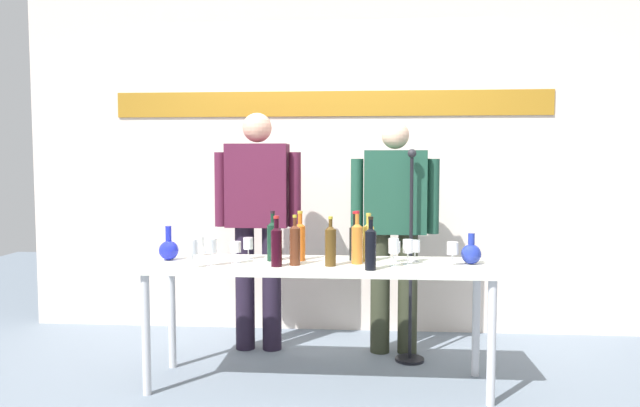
% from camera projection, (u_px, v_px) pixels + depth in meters
% --- Properties ---
extents(ground_plane, '(10.00, 10.00, 0.00)m').
position_uv_depth(ground_plane, '(318.00, 385.00, 3.67)').
color(ground_plane, slate).
extents(back_wall, '(4.99, 0.11, 3.00)m').
position_uv_depth(back_wall, '(330.00, 147.00, 4.82)').
color(back_wall, silver).
rests_on(back_wall, ground).
extents(display_table, '(2.12, 0.57, 0.77)m').
position_uv_depth(display_table, '(318.00, 274.00, 3.62)').
color(display_table, silver).
rests_on(display_table, ground).
extents(decanter_blue_left, '(0.12, 0.12, 0.22)m').
position_uv_depth(decanter_blue_left, '(169.00, 249.00, 3.71)').
color(decanter_blue_left, '#1E28C1').
rests_on(decanter_blue_left, display_table).
extents(decanter_blue_right, '(0.12, 0.12, 0.19)m').
position_uv_depth(decanter_blue_right, '(471.00, 253.00, 3.57)').
color(decanter_blue_right, '#21339D').
rests_on(decanter_blue_right, display_table).
extents(presenter_left, '(0.63, 0.22, 1.73)m').
position_uv_depth(presenter_left, '(258.00, 214.00, 4.31)').
color(presenter_left, black).
rests_on(presenter_left, ground).
extents(presenter_right, '(0.63, 0.22, 1.67)m').
position_uv_depth(presenter_right, '(395.00, 221.00, 4.23)').
color(presenter_right, '#303423').
rests_on(presenter_right, ground).
extents(wine_bottle_0, '(0.07, 0.07, 0.31)m').
position_uv_depth(wine_bottle_0, '(355.00, 240.00, 3.69)').
color(wine_bottle_0, black).
rests_on(wine_bottle_0, display_table).
extents(wine_bottle_1, '(0.07, 0.07, 0.30)m').
position_uv_depth(wine_bottle_1, '(330.00, 244.00, 3.50)').
color(wine_bottle_1, '#4F3614').
rests_on(wine_bottle_1, display_table).
extents(wine_bottle_2, '(0.07, 0.07, 0.31)m').
position_uv_depth(wine_bottle_2, '(273.00, 240.00, 3.68)').
color(wine_bottle_2, '#123020').
rests_on(wine_bottle_2, display_table).
extents(wine_bottle_3, '(0.06, 0.06, 0.31)m').
position_uv_depth(wine_bottle_3, '(371.00, 247.00, 3.37)').
color(wine_bottle_3, black).
rests_on(wine_bottle_3, display_table).
extents(wine_bottle_4, '(0.06, 0.06, 0.30)m').
position_uv_depth(wine_bottle_4, '(295.00, 243.00, 3.52)').
color(wine_bottle_4, '#562917').
rests_on(wine_bottle_4, display_table).
extents(wine_bottle_5, '(0.07, 0.07, 0.31)m').
position_uv_depth(wine_bottle_5, '(300.00, 239.00, 3.70)').
color(wine_bottle_5, orange).
rests_on(wine_bottle_5, display_table).
extents(wine_bottle_6, '(0.06, 0.06, 0.30)m').
position_uv_depth(wine_bottle_6, '(276.00, 245.00, 3.48)').
color(wine_bottle_6, black).
rests_on(wine_bottle_6, display_table).
extents(wine_bottle_7, '(0.07, 0.07, 0.32)m').
position_uv_depth(wine_bottle_7, '(357.00, 242.00, 3.57)').
color(wine_bottle_7, '#C77227').
rests_on(wine_bottle_7, display_table).
extents(wine_bottle_8, '(0.07, 0.07, 0.30)m').
position_uv_depth(wine_bottle_8, '(368.00, 241.00, 3.65)').
color(wine_bottle_8, gold).
rests_on(wine_bottle_8, display_table).
extents(wine_glass_left_0, '(0.06, 0.06, 0.14)m').
position_uv_depth(wine_glass_left_0, '(248.00, 244.00, 3.75)').
color(wine_glass_left_0, white).
rests_on(wine_glass_left_0, display_table).
extents(wine_glass_left_1, '(0.06, 0.06, 0.13)m').
position_uv_depth(wine_glass_left_1, '(236.00, 248.00, 3.59)').
color(wine_glass_left_1, white).
rests_on(wine_glass_left_1, display_table).
extents(wine_glass_left_2, '(0.06, 0.06, 0.17)m').
position_uv_depth(wine_glass_left_2, '(193.00, 248.00, 3.44)').
color(wine_glass_left_2, white).
rests_on(wine_glass_left_2, display_table).
extents(wine_glass_left_3, '(0.07, 0.07, 0.16)m').
position_uv_depth(wine_glass_left_3, '(211.00, 246.00, 3.50)').
color(wine_glass_left_3, white).
rests_on(wine_glass_left_3, display_table).
extents(wine_glass_left_4, '(0.07, 0.07, 0.13)m').
position_uv_depth(wine_glass_left_4, '(199.00, 242.00, 3.88)').
color(wine_glass_left_4, white).
rests_on(wine_glass_left_4, display_table).
extents(wine_glass_right_0, '(0.06, 0.06, 0.13)m').
position_uv_depth(wine_glass_right_0, '(395.00, 247.00, 3.63)').
color(wine_glass_right_0, white).
rests_on(wine_glass_right_0, display_table).
extents(wine_glass_right_1, '(0.07, 0.07, 0.14)m').
position_uv_depth(wine_glass_right_1, '(453.00, 249.00, 3.50)').
color(wine_glass_right_1, white).
rests_on(wine_glass_right_1, display_table).
extents(wine_glass_right_2, '(0.06, 0.06, 0.13)m').
position_uv_depth(wine_glass_right_2, '(415.00, 247.00, 3.65)').
color(wine_glass_right_2, white).
rests_on(wine_glass_right_2, display_table).
extents(wine_glass_right_3, '(0.06, 0.06, 0.15)m').
position_uv_depth(wine_glass_right_3, '(408.00, 247.00, 3.54)').
color(wine_glass_right_3, white).
rests_on(wine_glass_right_3, display_table).
extents(wine_glass_right_4, '(0.06, 0.06, 0.17)m').
position_uv_depth(wine_glass_right_4, '(394.00, 246.00, 3.48)').
color(wine_glass_right_4, white).
rests_on(wine_glass_right_4, display_table).
extents(microphone_stand, '(0.20, 0.20, 1.47)m').
position_uv_depth(microphone_stand, '(410.00, 292.00, 4.08)').
color(microphone_stand, black).
rests_on(microphone_stand, ground).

